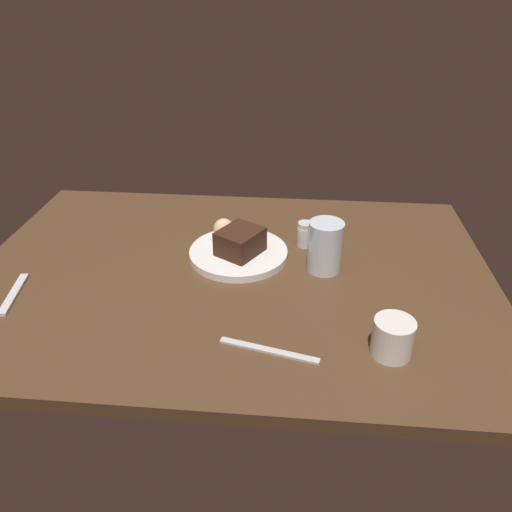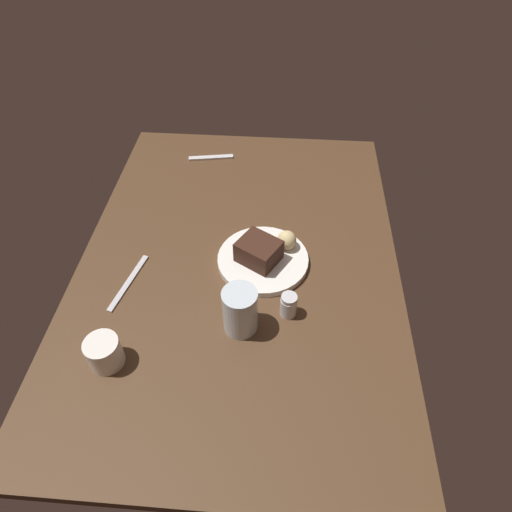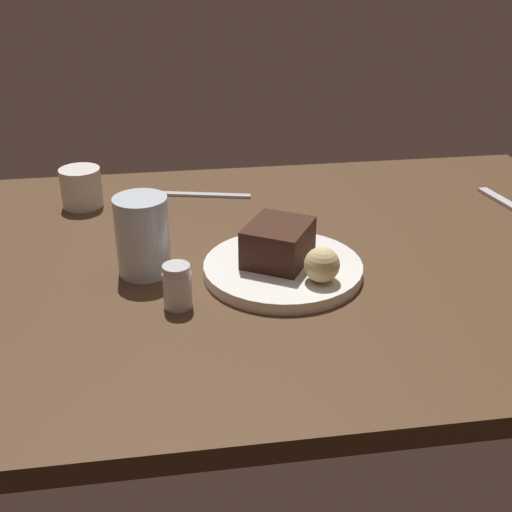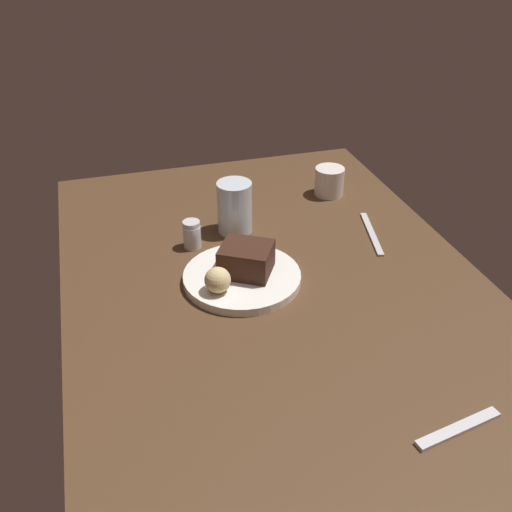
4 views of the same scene
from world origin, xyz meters
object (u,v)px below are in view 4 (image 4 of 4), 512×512
object	(u,v)px
salt_shaker	(192,234)
coffee_cup	(329,181)
bread_roll	(218,280)
dessert_spoon	(458,429)
butter_knife	(372,233)
chocolate_cake_slice	(246,259)
water_glass	(235,207)
dessert_plate	(242,277)

from	to	relation	value
salt_shaker	coffee_cup	xyz separation A→B (cm)	(15.85, -38.88, 0.48)
bread_roll	dessert_spoon	xyz separation A→B (cm)	(-41.82, -26.56, -3.99)
coffee_cup	butter_knife	bearing A→B (deg)	-175.79
chocolate_cake_slice	water_glass	bearing A→B (deg)	-7.90
dessert_plate	butter_knife	world-z (taller)	dessert_plate
dessert_plate	bread_roll	size ratio (longest dim) A/B	4.66
chocolate_cake_slice	bread_roll	size ratio (longest dim) A/B	1.95
chocolate_cake_slice	butter_knife	world-z (taller)	chocolate_cake_slice
chocolate_cake_slice	coffee_cup	world-z (taller)	chocolate_cake_slice
coffee_cup	dessert_spoon	bearing A→B (deg)	171.79
bread_roll	butter_knife	world-z (taller)	bread_roll
butter_knife	bread_roll	bearing A→B (deg)	123.00
dessert_plate	butter_knife	size ratio (longest dim) A/B	1.25
salt_shaker	butter_knife	size ratio (longest dim) A/B	0.33
dessert_plate	butter_knife	bearing A→B (deg)	-73.85
salt_shaker	water_glass	world-z (taller)	water_glass
water_glass	coffee_cup	size ratio (longest dim) A/B	1.61
bread_roll	salt_shaker	world-z (taller)	bread_roll
dessert_plate	water_glass	bearing A→B (deg)	-10.66
bread_roll	coffee_cup	bearing A→B (deg)	-46.23
dessert_plate	chocolate_cake_slice	size ratio (longest dim) A/B	2.39
chocolate_cake_slice	coffee_cup	distance (cm)	43.86
chocolate_cake_slice	butter_knife	xyz separation A→B (cm)	(9.12, -32.38, -4.51)
dessert_spoon	butter_knife	bearing A→B (deg)	-112.93
bread_roll	dessert_spoon	size ratio (longest dim) A/B	0.34
bread_roll	water_glass	world-z (taller)	water_glass
dessert_plate	water_glass	world-z (taller)	water_glass
water_glass	dessert_spoon	world-z (taller)	water_glass
bread_roll	dessert_plate	bearing A→B (deg)	-53.57
chocolate_cake_slice	dessert_spoon	xyz separation A→B (cm)	(-46.80, -19.50, -4.41)
water_glass	butter_knife	bearing A→B (deg)	-109.95
water_glass	dessert_spoon	bearing A→B (deg)	-165.91
chocolate_cake_slice	bread_roll	bearing A→B (deg)	125.18
butter_knife	water_glass	bearing A→B (deg)	83.38
dessert_plate	bread_roll	world-z (taller)	bread_roll
chocolate_cake_slice	butter_knife	bearing A→B (deg)	-74.26
salt_shaker	water_glass	size ratio (longest dim) A/B	0.53
bread_roll	butter_knife	distance (cm)	42.09
dessert_plate	coffee_cup	world-z (taller)	coffee_cup
bread_roll	chocolate_cake_slice	bearing A→B (deg)	-54.82
salt_shaker	dessert_spoon	world-z (taller)	salt_shaker
water_glass	butter_knife	world-z (taller)	water_glass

